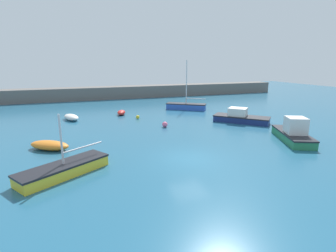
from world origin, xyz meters
The scene contains 11 objects.
ground_plane centered at (0.00, 0.00, -0.10)m, with size 120.00×120.00×0.20m, color #235B7A.
harbor_breakwater centered at (0.00, 33.38, 1.09)m, with size 67.85×3.40×2.18m, color #66605B.
sailboat_tall_mast centered at (7.77, 17.90, 0.48)m, with size 5.40×4.55×6.81m.
fishing_dinghy_green centered at (-1.57, 17.21, 0.30)m, with size 1.53×2.10×0.59m.
open_tender_yellow centered at (-7.59, 16.12, 0.34)m, with size 2.20×3.12×0.68m.
rowboat_white_midwater centered at (-9.24, 5.46, 0.34)m, with size 3.45×3.01×0.69m.
cabin_cruiser_white centered at (10.15, 8.39, 0.56)m, with size 5.65×5.80×1.60m.
motorboat_with_cabin centered at (10.08, 0.76, 0.69)m, with size 3.95×5.73×2.11m.
sailboat_short_mast centered at (-8.10, 0.04, 0.38)m, with size 5.45×4.27×3.70m.
mooring_buoy_yellow centered at (-0.17, 14.18, 0.21)m, with size 0.42×0.42×0.42m, color yellow.
mooring_buoy_pink centered at (1.47, 9.14, 0.28)m, with size 0.56×0.56×0.56m, color #EA668C.
Camera 1 is at (-7.31, -15.65, 6.54)m, focal length 28.00 mm.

